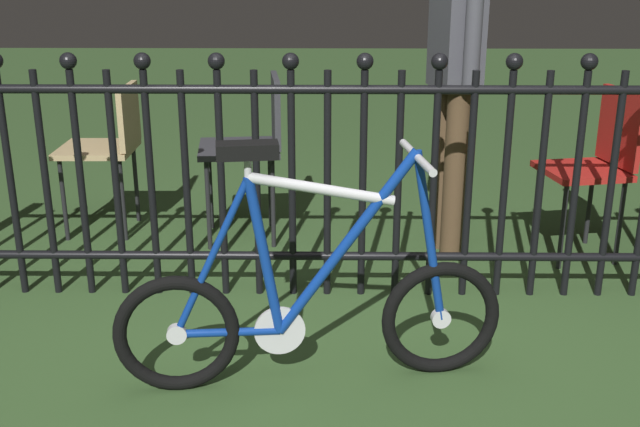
# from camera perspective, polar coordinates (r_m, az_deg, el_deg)

# --- Properties ---
(ground_plane) EXTENTS (20.00, 20.00, 0.00)m
(ground_plane) POSITION_cam_1_polar(r_m,az_deg,el_deg) (2.85, 0.56, -11.96)
(ground_plane) COLOR #324F26
(iron_fence) EXTENTS (4.04, 0.07, 1.10)m
(iron_fence) POSITION_cam_1_polar(r_m,az_deg,el_deg) (3.28, -0.33, 3.10)
(iron_fence) COLOR black
(iron_fence) RESTS_ON ground
(bicycle) EXTENTS (1.36, 0.40, 0.88)m
(bicycle) POSITION_cam_1_polar(r_m,az_deg,el_deg) (2.68, -0.77, -6.82)
(bicycle) COLOR black
(bicycle) RESTS_ON ground
(chair_red) EXTENTS (0.44, 0.43, 0.84)m
(chair_red) POSITION_cam_1_polar(r_m,az_deg,el_deg) (3.99, 19.88, 3.95)
(chair_red) COLOR black
(chair_red) RESTS_ON ground
(chair_charcoal) EXTENTS (0.46, 0.46, 0.86)m
(chair_charcoal) POSITION_cam_1_polar(r_m,az_deg,el_deg) (4.01, -4.99, 5.58)
(chair_charcoal) COLOR black
(chair_charcoal) RESTS_ON ground
(chair_tan) EXTENTS (0.40, 0.39, 0.80)m
(chair_tan) POSITION_cam_1_polar(r_m,az_deg,el_deg) (4.26, -15.39, 5.20)
(chair_tan) COLOR black
(chair_tan) RESTS_ON ground
(person_visitor) EXTENTS (0.24, 0.47, 1.68)m
(person_visitor) POSITION_cam_1_polar(r_m,az_deg,el_deg) (3.75, 9.99, 11.67)
(person_visitor) COLOR #4C3823
(person_visitor) RESTS_ON ground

